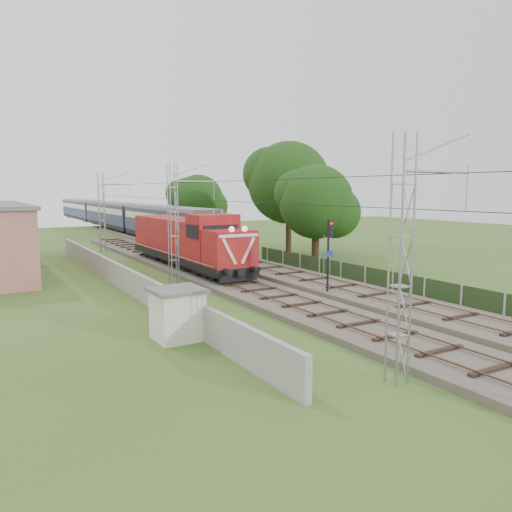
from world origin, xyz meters
TOP-DOWN VIEW (x-y plane):
  - ground at (0.00, 0.00)m, footprint 140.00×140.00m
  - track_main at (0.00, 7.00)m, footprint 4.20×70.00m
  - track_side at (5.00, 20.00)m, footprint 4.20×80.00m
  - catenary at (-2.95, 12.00)m, footprint 3.31×70.00m
  - boundary_wall at (-6.50, 12.00)m, footprint 0.25×40.00m
  - fence at (8.00, 3.00)m, footprint 0.12×32.00m
  - locomotive at (0.00, 17.06)m, footprint 3.08×17.58m
  - coach_rake at (5.00, 59.61)m, footprint 3.23×71.91m
  - signal_post at (3.33, 3.55)m, footprint 0.50×0.39m
  - relay_hut at (-7.40, 0.06)m, footprint 2.15×2.15m
  - tree_a at (10.23, 13.94)m, footprint 6.41×6.11m
  - tree_b at (12.82, 21.77)m, footprint 8.44×8.04m
  - tree_c at (9.78, 36.91)m, footprint 6.24×5.94m
  - tree_d at (12.46, 46.50)m, footprint 6.18×5.88m

SIDE VIEW (x-z plane):
  - ground at x=0.00m, z-range 0.00..0.00m
  - track_main at x=0.00m, z-range -0.04..0.41m
  - track_side at x=5.00m, z-range -0.04..0.41m
  - fence at x=8.00m, z-range 0.00..1.20m
  - boundary_wall at x=-6.50m, z-range 0.00..1.50m
  - relay_hut at x=-7.40m, z-range 0.01..2.18m
  - locomotive at x=0.00m, z-range 0.06..4.52m
  - coach_rake at x=5.00m, z-range 0.79..4.51m
  - signal_post at x=3.33m, z-range 0.85..5.40m
  - catenary at x=-2.95m, z-range 0.05..8.05m
  - tree_d at x=12.46m, z-range 0.99..9.00m
  - tree_c at x=9.78m, z-range 1.00..9.08m
  - tree_a at x=10.23m, z-range 1.03..9.34m
  - tree_b at x=12.82m, z-range 1.36..12.30m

